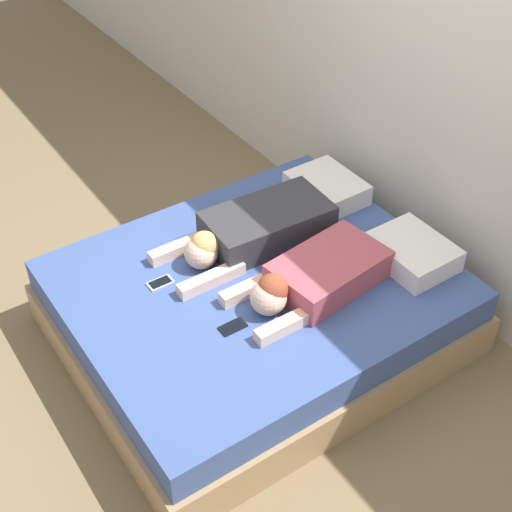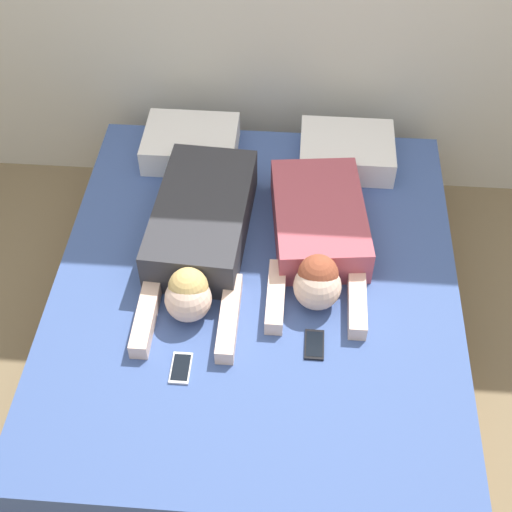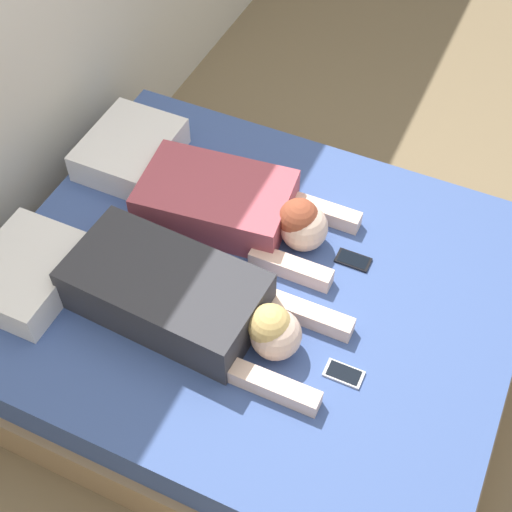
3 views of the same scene
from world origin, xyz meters
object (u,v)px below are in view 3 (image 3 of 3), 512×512
object	(u,v)px
person_left	(188,300)
person_right	(239,207)
bed	(256,312)
cell_phone_right	(353,260)
cell_phone_left	(344,374)
pillow_head_left	(27,272)
pillow_head_right	(130,149)

from	to	relation	value
person_left	person_right	bearing A→B (deg)	3.74
bed	cell_phone_right	bearing A→B (deg)	-51.31
person_left	cell_phone_right	distance (m)	0.69
cell_phone_left	cell_phone_right	distance (m)	0.51
person_left	cell_phone_right	bearing A→B (deg)	-43.15
cell_phone_left	person_left	bearing A→B (deg)	90.29
pillow_head_left	person_left	world-z (taller)	person_left
person_left	cell_phone_left	xyz separation A→B (m)	(0.00, -0.61, -0.09)
person_left	person_right	xyz separation A→B (m)	(0.50, 0.03, -0.01)
bed	pillow_head_right	size ratio (longest dim) A/B	4.61
pillow_head_right	person_left	distance (m)	0.88
bed	pillow_head_left	world-z (taller)	pillow_head_left
pillow_head_right	cell_phone_left	xyz separation A→B (m)	(-0.62, -1.24, -0.06)
person_right	cell_phone_left	world-z (taller)	person_right
bed	cell_phone_left	world-z (taller)	cell_phone_left
bed	cell_phone_right	size ratio (longest dim) A/B	14.96
pillow_head_left	person_right	distance (m)	0.86
pillow_head_right	person_right	world-z (taller)	person_right
cell_phone_right	person_right	bearing A→B (deg)	89.81
bed	person_left	distance (m)	0.43
pillow_head_left	cell_phone_right	distance (m)	1.26
pillow_head_left	person_right	size ratio (longest dim) A/B	0.50
bed	person_right	size ratio (longest dim) A/B	2.29
person_right	cell_phone_right	size ratio (longest dim) A/B	6.54
person_left	cell_phone_right	size ratio (longest dim) A/B	7.62
pillow_head_right	cell_phone_right	bearing A→B (deg)	-96.65
bed	cell_phone_left	bearing A→B (deg)	-118.58
pillow_head_right	cell_phone_right	xyz separation A→B (m)	(-0.13, -1.09, -0.06)
bed	person_left	size ratio (longest dim) A/B	1.96
bed	pillow_head_right	bearing A→B (deg)	64.39
bed	person_right	world-z (taller)	person_right
person_right	cell_phone_right	bearing A→B (deg)	-90.19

